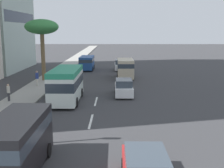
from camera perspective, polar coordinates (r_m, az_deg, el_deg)
name	(u,v)px	position (r m, az deg, el deg)	size (l,w,h in m)	color
ground_plane	(101,81)	(35.51, -2.24, 0.68)	(198.00, 198.00, 0.00)	#38383A
sidewalk_right	(48,80)	(36.47, -13.14, 0.79)	(162.00, 3.25, 0.15)	#9E9B93
lane_stripe_mid	(91,121)	(19.85, -4.39, -7.66)	(3.20, 0.16, 0.01)	silver
lane_stripe_far	(96,101)	(25.25, -3.33, -3.57)	(3.20, 0.16, 0.01)	silver
van_lead	(87,62)	(45.49, -5.21, 4.53)	(5.11, 2.23, 2.21)	#1E478C
car_second	(124,88)	(27.35, 2.45, -0.78)	(4.14, 1.80, 1.65)	white
van_third	(125,67)	(37.23, 2.77, 3.44)	(4.76, 2.21, 2.57)	beige
minibus_fourth	(66,84)	(25.11, -9.40, 0.07)	(6.33, 2.43, 3.02)	silver
van_fifth	(17,142)	(13.29, -19.09, -11.17)	(5.14, 2.20, 2.56)	black
car_sixth	(120,65)	(44.99, 1.73, 3.90)	(4.36, 1.86, 1.73)	white
pedestrian_near_lamp	(37,78)	(32.28, -15.22, 1.27)	(0.33, 0.38, 1.75)	beige
pedestrian_by_tree	(8,92)	(26.23, -20.61, -1.51)	(0.39, 0.36, 1.55)	#333338
palm_tree	(42,28)	(35.63, -14.31, 11.13)	(4.11, 4.11, 7.58)	brown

